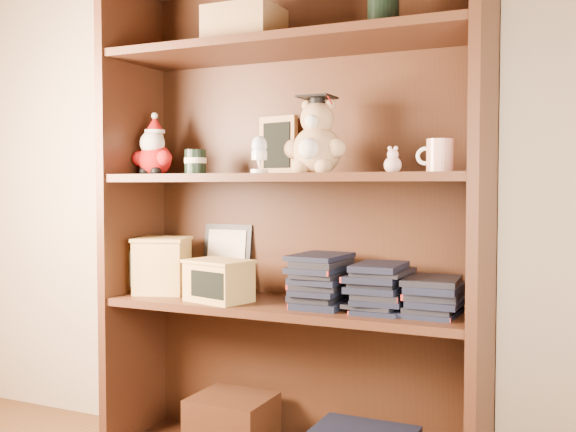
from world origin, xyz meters
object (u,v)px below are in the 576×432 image
Objects in this scene: bookcase at (294,228)px; treats_box at (162,265)px; grad_teddy_bear at (316,143)px; teacher_mug at (439,156)px.

treats_box is at bearing -173.72° from bookcase.
bookcase is at bearing 6.28° from treats_box.
bookcase is 6.68× the size of grad_teddy_bear.
treats_box is (-0.93, -0.00, -0.35)m from teacher_mug.
bookcase is 0.52m from teacher_mug.
grad_teddy_bear is at bearing -0.65° from treats_box.
bookcase reaches higher than grad_teddy_bear.
teacher_mug is (0.37, 0.01, -0.04)m from grad_teddy_bear.
bookcase is 0.29m from grad_teddy_bear.
treats_box is (-0.57, 0.01, -0.40)m from grad_teddy_bear.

